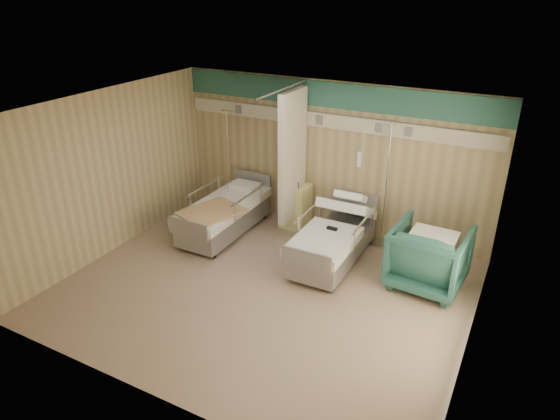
% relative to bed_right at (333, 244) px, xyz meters
% --- Properties ---
extents(ground, '(6.00, 5.00, 0.00)m').
position_rel_bed_right_xyz_m(ground, '(-0.60, -1.30, -0.32)').
color(ground, gray).
rests_on(ground, ground).
extents(room_walls, '(6.04, 5.04, 2.82)m').
position_rel_bed_right_xyz_m(room_walls, '(-0.63, -1.05, 1.55)').
color(room_walls, tan).
rests_on(room_walls, ground).
extents(bed_right, '(1.00, 2.16, 0.63)m').
position_rel_bed_right_xyz_m(bed_right, '(0.00, 0.00, 0.00)').
color(bed_right, silver).
rests_on(bed_right, ground).
extents(bed_left, '(1.00, 2.16, 0.63)m').
position_rel_bed_right_xyz_m(bed_left, '(-2.20, 0.00, 0.00)').
color(bed_left, silver).
rests_on(bed_left, ground).
extents(bedside_cabinet, '(0.50, 0.48, 0.85)m').
position_rel_bed_right_xyz_m(bedside_cabinet, '(-1.15, 0.90, 0.11)').
color(bedside_cabinet, '#E7DF90').
rests_on(bedside_cabinet, ground).
extents(visitor_armchair, '(1.17, 1.20, 1.01)m').
position_rel_bed_right_xyz_m(visitor_armchair, '(1.58, -0.00, 0.19)').
color(visitor_armchair, '#21534D').
rests_on(visitor_armchair, ground).
extents(waffle_blanket, '(0.71, 0.63, 0.08)m').
position_rel_bed_right_xyz_m(waffle_blanket, '(1.61, -0.04, 0.74)').
color(waffle_blanket, silver).
rests_on(waffle_blanket, visitor_armchair).
extents(iv_stand_right, '(0.40, 0.40, 2.25)m').
position_rel_bed_right_xyz_m(iv_stand_right, '(0.55, 0.98, 0.15)').
color(iv_stand_right, silver).
rests_on(iv_stand_right, ground).
extents(iv_stand_left, '(0.37, 0.37, 2.10)m').
position_rel_bed_right_xyz_m(iv_stand_left, '(-2.68, 0.96, 0.11)').
color(iv_stand_left, silver).
rests_on(iv_stand_left, ground).
extents(call_remote, '(0.17, 0.08, 0.04)m').
position_rel_bed_right_xyz_m(call_remote, '(-0.00, -0.07, 0.33)').
color(call_remote, black).
rests_on(call_remote, bed_right).
extents(tan_blanket, '(1.10, 1.24, 0.04)m').
position_rel_bed_right_xyz_m(tan_blanket, '(-2.13, -0.46, 0.33)').
color(tan_blanket, tan).
rests_on(tan_blanket, bed_left).
extents(toiletry_bag, '(0.26, 0.20, 0.12)m').
position_rel_bed_right_xyz_m(toiletry_bag, '(-1.16, 0.81, 0.60)').
color(toiletry_bag, black).
rests_on(toiletry_bag, bedside_cabinet).
extents(white_cup, '(0.10, 0.10, 0.12)m').
position_rel_bed_right_xyz_m(white_cup, '(-1.35, 1.02, 0.59)').
color(white_cup, white).
rests_on(white_cup, bedside_cabinet).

